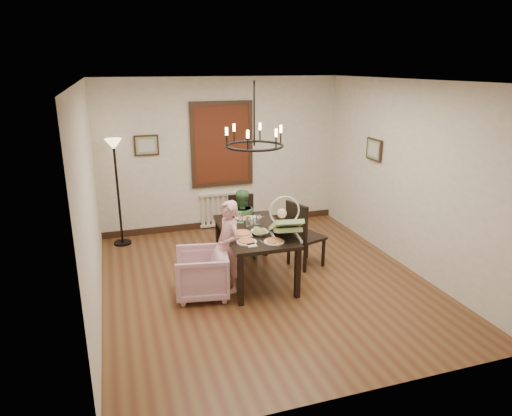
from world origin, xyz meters
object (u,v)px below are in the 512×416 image
chair_right (307,233)px  seated_man (241,230)px  elderly_woman (229,254)px  chair_far (243,225)px  dining_table (254,235)px  floor_lamp (118,194)px  armchair (202,273)px  baby_bouncer (286,224)px  drinking_glass (248,222)px

chair_right → seated_man: 1.05m
elderly_woman → chair_far: bearing=141.9°
dining_table → chair_far: (0.11, 0.95, -0.18)m
dining_table → floor_lamp: 2.68m
chair_right → elderly_woman: size_ratio=0.99×
floor_lamp → armchair: bearing=-67.1°
floor_lamp → chair_far: bearing=-28.1°
chair_right → baby_bouncer: size_ratio=1.74×
elderly_woman → baby_bouncer: 0.88m
dining_table → elderly_woman: (-0.45, -0.26, -0.13)m
chair_far → elderly_woman: bearing=-110.4°
seated_man → drinking_glass: 0.65m
chair_far → chair_right: chair_right is taller
chair_right → seated_man: (-0.89, 0.55, -0.05)m
chair_right → chair_far: bearing=26.8°
armchair → chair_right: bearing=115.3°
chair_far → floor_lamp: bearing=156.5°
armchair → elderly_woman: 0.45m
baby_bouncer → floor_lamp: floor_lamp is taller
chair_far → chair_right: bearing=-40.6°
baby_bouncer → floor_lamp: size_ratio=0.34×
baby_bouncer → drinking_glass: (-0.35, 0.59, -0.13)m
armchair → floor_lamp: (-0.96, 2.27, 0.58)m
seated_man → drinking_glass: size_ratio=7.19×
chair_far → chair_right: (0.78, -0.78, 0.05)m
drinking_glass → seated_man: bearing=85.5°
baby_bouncer → chair_far: bearing=107.0°
seated_man → baby_bouncer: size_ratio=1.58×
seated_man → floor_lamp: floor_lamp is taller
chair_right → elderly_woman: elderly_woman is taller
elderly_woman → seated_man: elderly_woman is taller
drinking_glass → armchair: bearing=-149.7°
elderly_woman → baby_bouncer: (0.76, -0.18, 0.41)m
dining_table → floor_lamp: (-1.80, 1.97, 0.24)m
baby_bouncer → armchair: bearing=-177.3°
armchair → elderly_woman: (0.39, 0.05, 0.21)m
elderly_woman → drinking_glass: elderly_woman is taller
drinking_glass → floor_lamp: floor_lamp is taller
dining_table → chair_far: bearing=85.4°
armchair → floor_lamp: size_ratio=0.39×
elderly_woman → chair_right: bearing=94.4°
elderly_woman → baby_bouncer: size_ratio=1.76×
elderly_woman → seated_man: bearing=142.1°
baby_bouncer → floor_lamp: bearing=140.2°
baby_bouncer → chair_right: bearing=54.7°
chair_right → armchair: size_ratio=1.49×
baby_bouncer → drinking_glass: bearing=129.6°
elderly_woman → floor_lamp: floor_lamp is taller
chair_far → armchair: chair_far is taller
chair_far → armchair: 1.58m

